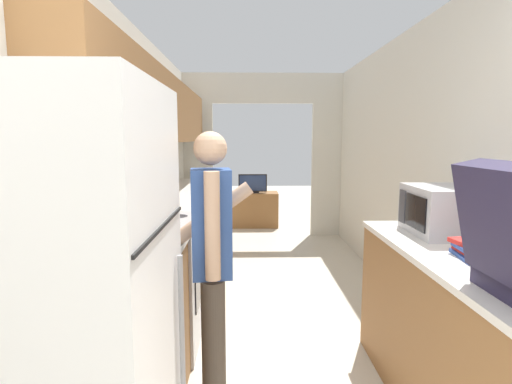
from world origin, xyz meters
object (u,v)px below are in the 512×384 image
object	(u,v)px
book_stack	(484,251)
knife	(169,206)
refrigerator	(65,333)
microwave	(444,210)
person	(212,266)
television	(253,184)
tv_cabinet	(253,209)
range_oven	(158,281)

from	to	relation	value
book_stack	knife	xyz separation A→B (m)	(-1.88, 1.60, -0.03)
refrigerator	microwave	xyz separation A→B (m)	(1.86, 1.11, 0.22)
person	television	distance (m)	4.69
person	television	world-z (taller)	person
person	knife	xyz separation A→B (m)	(-0.50, 1.38, 0.10)
book_stack	refrigerator	bearing A→B (deg)	-162.27
television	knife	size ratio (longest dim) A/B	1.48
refrigerator	television	world-z (taller)	refrigerator
tv_cabinet	television	distance (m)	0.46
book_stack	person	bearing A→B (deg)	170.98
book_stack	television	world-z (taller)	book_stack
range_oven	microwave	distance (m)	2.04
tv_cabinet	knife	world-z (taller)	knife
range_oven	microwave	bearing A→B (deg)	-13.06
range_oven	tv_cabinet	world-z (taller)	range_oven
tv_cabinet	television	size ratio (longest dim) A/B	1.79
person	television	bearing A→B (deg)	-10.72
range_oven	television	bearing A→B (deg)	79.03
refrigerator	television	xyz separation A→B (m)	(0.73, 5.48, -0.11)
microwave	knife	size ratio (longest dim) A/B	1.45
person	range_oven	bearing A→B (deg)	25.06
person	microwave	bearing A→B (deg)	-84.91
range_oven	person	xyz separation A→B (m)	(0.48, -0.75, 0.36)
refrigerator	tv_cabinet	xyz separation A→B (m)	(0.73, 5.52, -0.56)
refrigerator	book_stack	world-z (taller)	refrigerator
refrigerator	knife	xyz separation A→B (m)	(-0.06, 2.18, 0.08)
range_oven	book_stack	size ratio (longest dim) A/B	3.28
television	knife	xyz separation A→B (m)	(-0.79, -3.30, 0.18)
tv_cabinet	television	xyz separation A→B (m)	(0.00, -0.04, 0.45)
book_stack	microwave	bearing A→B (deg)	84.25
person	tv_cabinet	world-z (taller)	person
range_oven	tv_cabinet	xyz separation A→B (m)	(0.76, 3.97, -0.17)
tv_cabinet	knife	size ratio (longest dim) A/B	2.65
range_oven	microwave	world-z (taller)	microwave
range_oven	television	distance (m)	4.01
tv_cabinet	knife	xyz separation A→B (m)	(-0.79, -3.34, 0.64)
microwave	range_oven	bearing A→B (deg)	166.94
microwave	tv_cabinet	world-z (taller)	microwave
refrigerator	tv_cabinet	bearing A→B (deg)	82.51
tv_cabinet	range_oven	bearing A→B (deg)	-100.86
television	knife	bearing A→B (deg)	-103.46
range_oven	person	bearing A→B (deg)	-57.73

